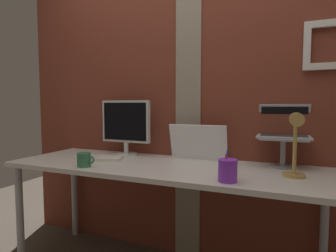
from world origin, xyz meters
TOP-DOWN VIEW (x-y plane):
  - brick_wall_back at (0.00, 0.41)m, footprint 3.04×0.16m
  - desk at (-0.09, 0.02)m, footprint 2.09×0.68m
  - monitor at (-0.50, 0.23)m, footprint 0.41×0.18m
  - laptop_stand at (0.64, 0.23)m, footprint 0.28×0.22m
  - laptop at (0.64, 0.30)m, footprint 0.32×0.28m
  - whiteboard_panel at (0.08, 0.27)m, footprint 0.42×0.08m
  - desk_lamp at (0.70, -0.04)m, footprint 0.12×0.20m
  - pen_cup at (0.38, -0.22)m, footprint 0.10×0.10m
  - coffee_mug at (-0.53, -0.22)m, footprint 0.12×0.09m
  - paper_clutter_stack at (-0.52, 0.02)m, footprint 0.23×0.19m

SIDE VIEW (x-z plane):
  - desk at x=-0.09m, z-range 0.32..1.09m
  - paper_clutter_stack at x=-0.52m, z-range 0.78..0.80m
  - coffee_mug at x=-0.53m, z-range 0.78..0.87m
  - pen_cup at x=0.38m, z-range 0.75..0.91m
  - whiteboard_panel at x=0.08m, z-range 0.77..1.03m
  - laptop_stand at x=0.64m, z-range 0.81..1.00m
  - desk_lamp at x=0.70m, z-range 0.82..1.17m
  - monitor at x=-0.50m, z-range 0.81..1.24m
  - laptop at x=0.64m, z-range 0.92..1.13m
  - brick_wall_back at x=0.00m, z-range 0.00..2.36m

